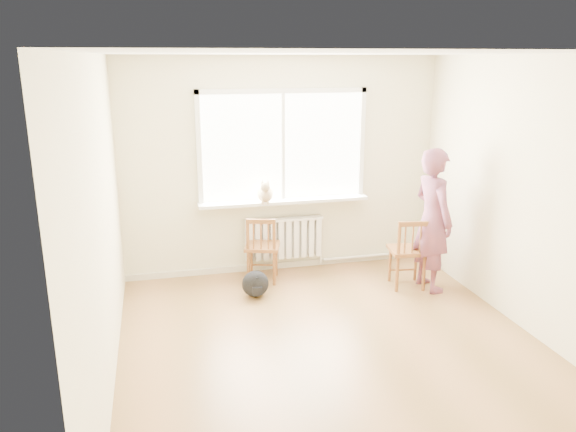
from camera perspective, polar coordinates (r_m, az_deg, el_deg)
floor at (r=5.46m, az=4.90°, el=-13.49°), size 4.50×4.50×0.00m
ceiling at (r=4.76m, az=5.69°, el=16.15°), size 4.50×4.50×0.00m
back_wall at (r=7.05m, az=-0.58°, el=5.05°), size 4.00×0.01×2.70m
window at (r=6.98m, az=-0.54°, el=7.54°), size 2.12×0.05×1.42m
windowsill at (r=7.04m, az=-0.37°, el=1.53°), size 2.15×0.22×0.04m
radiator at (r=7.19m, az=-0.40°, el=-2.22°), size 1.00×0.12×0.55m
heating_pipe at (r=7.70m, az=8.67°, el=-4.00°), size 1.40×0.04×0.04m
baseboard at (r=7.40m, az=-0.53°, el=-4.99°), size 4.00×0.03×0.08m
chair_left at (r=6.84m, az=-2.66°, el=-3.38°), size 0.51×0.49×0.83m
chair_right at (r=6.81m, az=12.17°, el=-3.71°), size 0.48×0.46×0.86m
person at (r=6.73m, az=14.48°, el=-0.40°), size 0.48×0.66×1.69m
cat at (r=6.87m, az=-2.37°, el=2.39°), size 0.24×0.46×0.31m
backpack at (r=6.51m, az=-3.34°, el=-6.89°), size 0.33×0.26×0.31m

